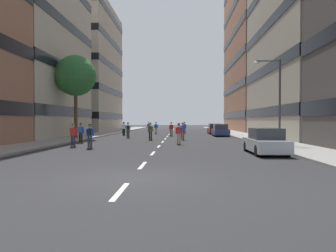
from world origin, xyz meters
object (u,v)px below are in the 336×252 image
object	(u,v)px
skater_5	(149,126)
streetlamp_right	(275,92)
skater_0	(123,127)
skater_9	(171,128)
parked_car_far	(215,129)
skater_11	(128,129)
parked_car_mid	(265,142)
skater_2	(124,128)
skater_10	(179,133)
skater_3	(150,130)
skater_12	(90,134)
skater_1	(156,127)
skater_4	(184,127)
skater_7	(73,134)
parked_car_near	(220,131)
street_tree_near	(76,76)
skater_6	(183,130)
skater_8	(81,132)

from	to	relation	value
skater_5	streetlamp_right	bearing A→B (deg)	-65.53
skater_0	skater_9	size ratio (longest dim) A/B	1.00
parked_car_far	skater_5	world-z (taller)	skater_5
streetlamp_right	skater_11	distance (m)	16.82
skater_0	skater_9	world-z (taller)	same
parked_car_mid	skater_2	size ratio (longest dim) A/B	2.47
skater_2	skater_11	xyz separation A→B (m)	(1.52, -5.72, 0.03)
skater_10	skater_2	bearing A→B (deg)	116.15
skater_5	skater_10	world-z (taller)	same
parked_car_far	streetlamp_right	world-z (taller)	streetlamp_right
skater_9	skater_11	bearing A→B (deg)	-137.39
skater_3	skater_12	world-z (taller)	same
skater_2	skater_9	size ratio (longest dim) A/B	1.00
skater_1	skater_4	xyz separation A→B (m)	(4.14, 1.72, 0.03)
skater_7	parked_car_near	bearing A→B (deg)	52.58
skater_10	skater_3	bearing A→B (deg)	118.20
parked_car_mid	skater_12	bearing A→B (deg)	166.09
skater_0	skater_5	size ratio (longest dim) A/B	1.00
skater_3	skater_4	distance (m)	16.30
street_tree_near	skater_2	distance (m)	9.92
skater_7	skater_11	distance (m)	12.02
street_tree_near	skater_11	world-z (taller)	street_tree_near
parked_car_mid	parked_car_far	xyz separation A→B (m)	(0.00, 27.42, 0.00)
skater_1	skater_4	distance (m)	4.49
skater_2	skater_4	world-z (taller)	same
parked_car_near	skater_2	world-z (taller)	skater_2
parked_car_near	skater_11	xyz separation A→B (m)	(-10.84, -4.94, 0.32)
skater_3	parked_car_mid	bearing A→B (deg)	-56.67
street_tree_near	skater_1	xyz separation A→B (m)	(7.69, 11.85, -5.77)
street_tree_near	skater_9	size ratio (longest dim) A/B	4.96
skater_11	parked_car_mid	bearing A→B (deg)	-55.57
skater_2	skater_6	xyz separation A→B (m)	(7.58, -8.99, 0.00)
skater_1	skater_10	xyz separation A→B (m)	(3.43, -19.50, 0.00)
street_tree_near	skater_9	distance (m)	12.92
skater_9	skater_8	bearing A→B (deg)	-121.01
skater_11	skater_7	bearing A→B (deg)	-99.62
skater_3	parked_car_far	bearing A→B (deg)	62.45
skater_0	skater_4	size ratio (longest dim) A/B	1.00
skater_2	skater_10	world-z (taller)	same
streetlamp_right	skater_9	distance (m)	16.96
skater_4	skater_10	world-z (taller)	same
parked_car_near	streetlamp_right	size ratio (longest dim) A/B	0.68
street_tree_near	skater_5	distance (m)	20.71
skater_3	skater_5	world-z (taller)	same
skater_0	skater_12	world-z (taller)	same
skater_0	streetlamp_right	bearing A→B (deg)	-50.50
skater_4	skater_6	xyz separation A→B (m)	(-0.35, -15.50, -0.03)
skater_7	skater_12	world-z (taller)	same
skater_11	parked_car_near	bearing A→B (deg)	24.50
skater_4	parked_car_mid	bearing A→B (deg)	-81.05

